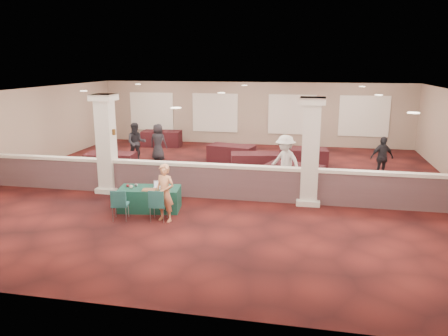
% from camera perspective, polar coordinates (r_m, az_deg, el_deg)
% --- Properties ---
extents(ground, '(16.00, 16.00, 0.00)m').
position_cam_1_polar(ground, '(15.27, -0.33, -2.22)').
color(ground, '#4C1513').
rests_on(ground, ground).
extents(wall_back, '(16.00, 0.04, 3.20)m').
position_cam_1_polar(wall_back, '(22.73, 3.81, 7.11)').
color(wall_back, gray).
rests_on(wall_back, ground).
extents(wall_front, '(16.00, 0.04, 3.20)m').
position_cam_1_polar(wall_front, '(7.51, -12.96, -6.79)').
color(wall_front, gray).
rests_on(wall_front, ground).
extents(wall_left, '(0.04, 16.00, 3.20)m').
position_cam_1_polar(wall_left, '(18.29, -25.77, 4.19)').
color(wall_left, gray).
rests_on(wall_left, ground).
extents(ceiling, '(16.00, 16.00, 0.02)m').
position_cam_1_polar(ceiling, '(14.72, -0.34, 9.84)').
color(ceiling, white).
rests_on(ceiling, wall_back).
extents(partition_wall, '(15.60, 0.28, 1.10)m').
position_cam_1_polar(partition_wall, '(13.71, -1.61, -1.62)').
color(partition_wall, brown).
rests_on(partition_wall, ground).
extents(column_left, '(0.72, 0.72, 3.20)m').
position_cam_1_polar(column_left, '(14.65, -15.12, 3.19)').
color(column_left, silver).
rests_on(column_left, ground).
extents(column_right, '(0.72, 0.72, 3.20)m').
position_cam_1_polar(column_right, '(13.13, 11.24, 2.23)').
color(column_right, silver).
rests_on(column_right, ground).
extents(sconce_left, '(0.12, 0.12, 0.18)m').
position_cam_1_polar(sconce_left, '(14.72, -16.19, 4.60)').
color(sconce_left, brown).
rests_on(sconce_left, column_left).
extents(sconce_right, '(0.12, 0.12, 0.18)m').
position_cam_1_polar(sconce_right, '(14.47, -14.21, 4.58)').
color(sconce_right, brown).
rests_on(sconce_right, column_left).
extents(near_table, '(1.84, 1.11, 0.66)m').
position_cam_1_polar(near_table, '(12.83, -9.68, -4.00)').
color(near_table, '#103B2F').
rests_on(near_table, ground).
extents(conf_chair_main, '(0.46, 0.47, 0.88)m').
position_cam_1_polar(conf_chair_main, '(11.84, -8.68, -4.51)').
color(conf_chair_main, '#1D5557').
rests_on(conf_chair_main, ground).
extents(conf_chair_side, '(0.52, 0.52, 0.86)m').
position_cam_1_polar(conf_chair_side, '(12.10, -13.50, -4.39)').
color(conf_chair_side, '#1D5557').
rests_on(conf_chair_side, ground).
extents(woman, '(0.65, 0.52, 1.57)m').
position_cam_1_polar(woman, '(11.76, -7.74, -3.24)').
color(woman, tan).
rests_on(woman, ground).
extents(far_table_front_left, '(1.94, 1.08, 0.76)m').
position_cam_1_polar(far_table_front_left, '(17.52, -14.54, 0.69)').
color(far_table_front_left, black).
rests_on(far_table_front_left, ground).
extents(far_table_front_center, '(2.04, 1.32, 0.76)m').
position_cam_1_polar(far_table_front_center, '(16.93, 4.15, 0.66)').
color(far_table_front_center, black).
rests_on(far_table_front_center, ground).
extents(far_table_front_right, '(2.10, 1.50, 0.77)m').
position_cam_1_polar(far_table_front_right, '(15.17, 9.19, -1.01)').
color(far_table_front_right, black).
rests_on(far_table_front_right, ground).
extents(far_table_back_left, '(2.02, 1.13, 0.79)m').
position_cam_1_polar(far_table_back_left, '(22.50, -8.13, 3.83)').
color(far_table_back_left, black).
rests_on(far_table_back_left, ground).
extents(far_table_back_center, '(2.07, 1.35, 0.77)m').
position_cam_1_polar(far_table_back_center, '(18.48, 0.98, 1.81)').
color(far_table_back_center, black).
rests_on(far_table_back_center, ground).
extents(far_table_back_right, '(2.00, 1.12, 0.78)m').
position_cam_1_polar(far_table_back_right, '(17.99, 10.29, 1.28)').
color(far_table_back_right, black).
rests_on(far_table_back_right, ground).
extents(attendee_a, '(0.93, 0.75, 1.70)m').
position_cam_1_polar(attendee_a, '(18.92, -11.39, 3.25)').
color(attendee_a, black).
rests_on(attendee_a, ground).
extents(attendee_b, '(1.28, 1.09, 1.83)m').
position_cam_1_polar(attendee_b, '(14.77, 7.98, 0.76)').
color(attendee_b, silver).
rests_on(attendee_b, ground).
extents(attendee_c, '(1.02, 0.78, 1.56)m').
position_cam_1_polar(attendee_c, '(16.97, 19.92, 1.28)').
color(attendee_c, black).
rests_on(attendee_c, ground).
extents(attendee_d, '(0.82, 0.51, 1.58)m').
position_cam_1_polar(attendee_d, '(19.35, -8.59, 3.41)').
color(attendee_d, black).
rests_on(attendee_d, ground).
extents(laptop_base, '(0.33, 0.25, 0.02)m').
position_cam_1_polar(laptop_base, '(12.63, -8.58, -2.62)').
color(laptop_base, silver).
rests_on(laptop_base, near_table).
extents(laptop_screen, '(0.30, 0.06, 0.20)m').
position_cam_1_polar(laptop_screen, '(12.70, -8.50, -2.02)').
color(laptop_screen, silver).
rests_on(laptop_screen, near_table).
extents(screen_glow, '(0.27, 0.04, 0.17)m').
position_cam_1_polar(screen_glow, '(12.70, -8.51, -2.09)').
color(screen_glow, silver).
rests_on(screen_glow, near_table).
extents(knitting, '(0.40, 0.32, 0.03)m').
position_cam_1_polar(knitting, '(12.51, -9.76, -2.81)').
color(knitting, '#CE6321').
rests_on(knitting, near_table).
extents(yarn_cream, '(0.10, 0.10, 0.10)m').
position_cam_1_polar(yarn_cream, '(12.75, -12.03, -2.42)').
color(yarn_cream, beige).
rests_on(yarn_cream, near_table).
extents(yarn_red, '(0.09, 0.09, 0.09)m').
position_cam_1_polar(yarn_red, '(12.91, -12.46, -2.26)').
color(yarn_red, maroon).
rests_on(yarn_red, near_table).
extents(yarn_grey, '(0.09, 0.09, 0.09)m').
position_cam_1_polar(yarn_grey, '(12.92, -11.42, -2.20)').
color(yarn_grey, '#535257').
rests_on(yarn_grey, near_table).
extents(scissors, '(0.11, 0.04, 0.01)m').
position_cam_1_polar(scissors, '(12.38, -7.32, -2.93)').
color(scissors, red).
rests_on(scissors, near_table).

